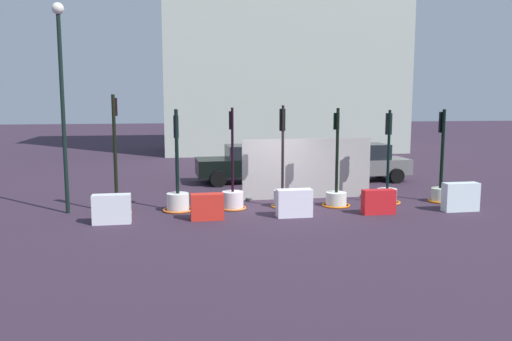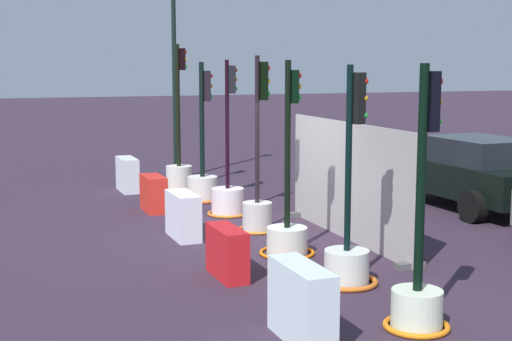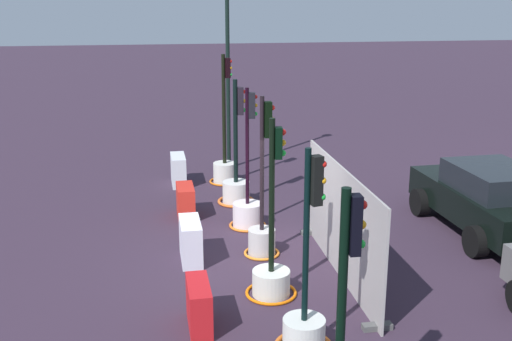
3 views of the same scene
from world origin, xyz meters
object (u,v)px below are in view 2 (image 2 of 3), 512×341
construction_barrier_1 (154,194)px  construction_barrier_2 (183,216)px  construction_barrier_3 (227,253)px  construction_barrier_4 (302,304)px  traffic_light_3 (258,200)px  car_black_sedan (473,172)px  traffic_light_1 (203,180)px  construction_barrier_0 (127,175)px  traffic_light_2 (228,194)px  traffic_light_5 (347,251)px  street_lamp_post (174,31)px  traffic_light_0 (179,167)px  traffic_light_6 (418,283)px  traffic_light_4 (287,226)px

construction_barrier_1 → construction_barrier_2: (2.66, -0.05, 0.03)m
construction_barrier_3 → construction_barrier_4: size_ratio=0.90×
traffic_light_3 → construction_barrier_3: 3.16m
car_black_sedan → traffic_light_1: bearing=-119.4°
traffic_light_1 → construction_barrier_0: size_ratio=2.99×
traffic_light_2 → construction_barrier_3: (4.43, -1.50, -0.06)m
traffic_light_1 → traffic_light_2: size_ratio=0.99×
traffic_light_5 → construction_barrier_4: 2.40m
traffic_light_3 → construction_barrier_1: traffic_light_3 is taller
traffic_light_1 → traffic_light_3: bearing=1.3°
traffic_light_5 → street_lamp_post: bearing=179.2°
traffic_light_2 → construction_barrier_4: size_ratio=2.87×
traffic_light_0 → construction_barrier_4: bearing=-7.3°
traffic_light_3 → construction_barrier_4: bearing=-15.8°
construction_barrier_1 → traffic_light_6: bearing=9.7°
traffic_light_5 → construction_barrier_1: traffic_light_5 is taller
traffic_light_3 → street_lamp_post: size_ratio=0.52×
construction_barrier_3 → street_lamp_post: (-9.65, 1.70, 3.74)m
traffic_light_5 → street_lamp_post: 11.21m
traffic_light_1 → street_lamp_post: 5.01m
traffic_light_2 → construction_barrier_1: bearing=-123.6°
traffic_light_4 → construction_barrier_2: size_ratio=3.03×
traffic_light_5 → construction_barrier_3: 1.82m
construction_barrier_1 → construction_barrier_4: bearing=-0.7°
construction_barrier_4 → street_lamp_post: street_lamp_post is taller
street_lamp_post → traffic_light_1: bearing=-3.9°
construction_barrier_1 → construction_barrier_2: size_ratio=0.90×
traffic_light_3 → street_lamp_post: bearing=178.7°
traffic_light_5 → construction_barrier_0: bearing=-170.5°
construction_barrier_2 → construction_barrier_3: construction_barrier_2 is taller
construction_barrier_1 → car_black_sedan: (2.19, 6.78, 0.43)m
traffic_light_2 → traffic_light_3: (1.68, 0.05, 0.16)m
construction_barrier_4 → car_black_sedan: car_black_sedan is taller
construction_barrier_1 → street_lamp_post: street_lamp_post is taller
traffic_light_6 → construction_barrier_1: bearing=-170.3°
car_black_sedan → street_lamp_post: (-6.48, -5.16, 3.30)m
traffic_light_3 → street_lamp_post: (-6.90, 0.16, 3.52)m
traffic_light_0 → traffic_light_1: bearing=2.3°
car_black_sedan → traffic_light_3: bearing=-85.5°
traffic_light_1 → traffic_light_2: 1.78m
traffic_light_3 → car_black_sedan: (-0.42, 5.32, 0.21)m
traffic_light_6 → street_lamp_post: bearing=179.0°
construction_barrier_0 → street_lamp_post: street_lamp_post is taller
construction_barrier_1 → construction_barrier_4: 8.14m
traffic_light_1 → construction_barrier_3: 6.38m
traffic_light_3 → traffic_light_4: (1.82, -0.15, -0.12)m
traffic_light_0 → construction_barrier_0: (-0.01, -1.35, -0.14)m
traffic_light_2 → construction_barrier_1: 1.69m
traffic_light_4 → traffic_light_6: traffic_light_4 is taller
traffic_light_2 → construction_barrier_3: bearing=-18.7°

